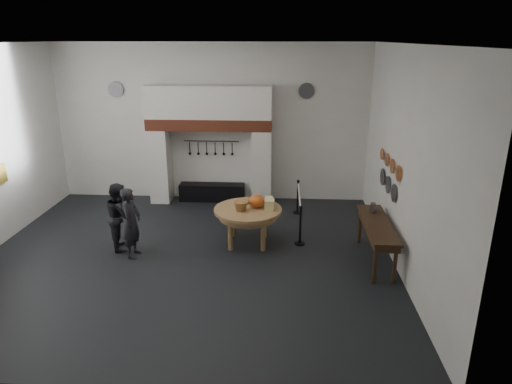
# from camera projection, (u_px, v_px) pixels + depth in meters

# --- Properties ---
(floor) EXTENTS (9.00, 8.00, 0.02)m
(floor) POSITION_uv_depth(u_px,v_px,m) (187.00, 257.00, 10.09)
(floor) COLOR black
(floor) RESTS_ON ground
(ceiling) EXTENTS (9.00, 8.00, 0.02)m
(ceiling) POSITION_uv_depth(u_px,v_px,m) (176.00, 44.00, 8.64)
(ceiling) COLOR silver
(ceiling) RESTS_ON wall_back
(wall_back) EXTENTS (9.00, 0.02, 4.50)m
(wall_back) POSITION_uv_depth(u_px,v_px,m) (211.00, 124.00, 13.14)
(wall_back) COLOR silver
(wall_back) RESTS_ON floor
(wall_front) EXTENTS (9.00, 0.02, 4.50)m
(wall_front) POSITION_uv_depth(u_px,v_px,m) (113.00, 241.00, 5.59)
(wall_front) COLOR silver
(wall_front) RESTS_ON floor
(wall_right) EXTENTS (0.02, 8.00, 4.50)m
(wall_right) POSITION_uv_depth(u_px,v_px,m) (404.00, 162.00, 9.12)
(wall_right) COLOR silver
(wall_right) RESTS_ON floor
(chimney_pier_left) EXTENTS (0.55, 0.70, 2.15)m
(chimney_pier_left) POSITION_uv_depth(u_px,v_px,m) (161.00, 165.00, 13.27)
(chimney_pier_left) COLOR silver
(chimney_pier_left) RESTS_ON floor
(chimney_pier_right) EXTENTS (0.55, 0.70, 2.15)m
(chimney_pier_right) POSITION_uv_depth(u_px,v_px,m) (262.00, 167.00, 13.11)
(chimney_pier_right) COLOR silver
(chimney_pier_right) RESTS_ON floor
(hearth_brick_band) EXTENTS (3.50, 0.72, 0.32)m
(hearth_brick_band) POSITION_uv_depth(u_px,v_px,m) (209.00, 124.00, 12.79)
(hearth_brick_band) COLOR #9E442B
(hearth_brick_band) RESTS_ON chimney_pier_left
(chimney_hood) EXTENTS (3.50, 0.70, 0.90)m
(chimney_hood) POSITION_uv_depth(u_px,v_px,m) (209.00, 102.00, 12.60)
(chimney_hood) COLOR silver
(chimney_hood) RESTS_ON hearth_brick_band
(iron_range) EXTENTS (1.90, 0.45, 0.50)m
(iron_range) POSITION_uv_depth(u_px,v_px,m) (212.00, 192.00, 13.53)
(iron_range) COLOR black
(iron_range) RESTS_ON floor
(utensil_rail) EXTENTS (1.60, 0.02, 0.02)m
(utensil_rail) POSITION_uv_depth(u_px,v_px,m) (211.00, 141.00, 13.23)
(utensil_rail) COLOR black
(utensil_rail) RESTS_ON wall_back
(wall_plaque) EXTENTS (0.05, 0.34, 0.44)m
(wall_plaque) POSITION_uv_depth(u_px,v_px,m) (1.00, 174.00, 10.57)
(wall_plaque) COLOR gold
(wall_plaque) RESTS_ON wall_left
(work_table) EXTENTS (1.78, 1.78, 0.07)m
(work_table) POSITION_uv_depth(u_px,v_px,m) (248.00, 210.00, 10.50)
(work_table) COLOR #A7874F
(work_table) RESTS_ON floor
(pumpkin) EXTENTS (0.36, 0.36, 0.31)m
(pumpkin) POSITION_uv_depth(u_px,v_px,m) (257.00, 201.00, 10.52)
(pumpkin) COLOR #C4471B
(pumpkin) RESTS_ON work_table
(cheese_block_big) EXTENTS (0.22, 0.22, 0.24)m
(cheese_block_big) POSITION_uv_depth(u_px,v_px,m) (270.00, 205.00, 10.38)
(cheese_block_big) COLOR #DBCC83
(cheese_block_big) RESTS_ON work_table
(cheese_block_small) EXTENTS (0.18, 0.18, 0.20)m
(cheese_block_small) POSITION_uv_depth(u_px,v_px,m) (269.00, 201.00, 10.67)
(cheese_block_small) COLOR #E0CE86
(cheese_block_small) RESTS_ON work_table
(wicker_basket) EXTENTS (0.36, 0.36, 0.22)m
(wicker_basket) POSITION_uv_depth(u_px,v_px,m) (241.00, 206.00, 10.32)
(wicker_basket) COLOR #9B6B39
(wicker_basket) RESTS_ON work_table
(bread_loaf) EXTENTS (0.31, 0.18, 0.13)m
(bread_loaf) POSITION_uv_depth(u_px,v_px,m) (245.00, 201.00, 10.81)
(bread_loaf) COLOR olive
(bread_loaf) RESTS_ON work_table
(visitor_near) EXTENTS (0.42, 0.60, 1.58)m
(visitor_near) POSITION_uv_depth(u_px,v_px,m) (132.00, 223.00, 9.92)
(visitor_near) COLOR black
(visitor_near) RESTS_ON floor
(visitor_far) EXTENTS (0.82, 0.92, 1.55)m
(visitor_far) POSITION_uv_depth(u_px,v_px,m) (120.00, 216.00, 10.33)
(visitor_far) COLOR black
(visitor_far) RESTS_ON floor
(side_table) EXTENTS (0.55, 2.20, 0.06)m
(side_table) POSITION_uv_depth(u_px,v_px,m) (378.00, 224.00, 9.64)
(side_table) COLOR #3C2515
(side_table) RESTS_ON floor
(pewter_jug) EXTENTS (0.12, 0.12, 0.22)m
(pewter_jug) POSITION_uv_depth(u_px,v_px,m) (373.00, 208.00, 10.16)
(pewter_jug) COLOR #525157
(pewter_jug) RESTS_ON side_table
(copper_pan_a) EXTENTS (0.03, 0.34, 0.34)m
(copper_pan_a) POSITION_uv_depth(u_px,v_px,m) (398.00, 173.00, 9.41)
(copper_pan_a) COLOR #C6662D
(copper_pan_a) RESTS_ON wall_right
(copper_pan_b) EXTENTS (0.03, 0.32, 0.32)m
(copper_pan_b) POSITION_uv_depth(u_px,v_px,m) (392.00, 166.00, 9.93)
(copper_pan_b) COLOR #C6662D
(copper_pan_b) RESTS_ON wall_right
(copper_pan_c) EXTENTS (0.03, 0.30, 0.30)m
(copper_pan_c) POSITION_uv_depth(u_px,v_px,m) (387.00, 160.00, 10.45)
(copper_pan_c) COLOR #C6662D
(copper_pan_c) RESTS_ON wall_right
(copper_pan_d) EXTENTS (0.03, 0.28, 0.28)m
(copper_pan_d) POSITION_uv_depth(u_px,v_px,m) (382.00, 154.00, 10.97)
(copper_pan_d) COLOR #C6662D
(copper_pan_d) RESTS_ON wall_right
(pewter_plate_left) EXTENTS (0.03, 0.40, 0.40)m
(pewter_plate_left) POSITION_uv_depth(u_px,v_px,m) (394.00, 193.00, 9.76)
(pewter_plate_left) COLOR #4C4C51
(pewter_plate_left) RESTS_ON wall_right
(pewter_plate_mid) EXTENTS (0.03, 0.40, 0.40)m
(pewter_plate_mid) POSITION_uv_depth(u_px,v_px,m) (388.00, 185.00, 10.33)
(pewter_plate_mid) COLOR #4C4C51
(pewter_plate_mid) RESTS_ON wall_right
(pewter_plate_right) EXTENTS (0.03, 0.40, 0.40)m
(pewter_plate_right) POSITION_uv_depth(u_px,v_px,m) (382.00, 177.00, 10.89)
(pewter_plate_right) COLOR #4C4C51
(pewter_plate_right) RESTS_ON wall_right
(pewter_plate_back_left) EXTENTS (0.44, 0.03, 0.44)m
(pewter_plate_back_left) POSITION_uv_depth(u_px,v_px,m) (116.00, 90.00, 12.95)
(pewter_plate_back_left) COLOR #4C4C51
(pewter_plate_back_left) RESTS_ON wall_back
(pewter_plate_back_right) EXTENTS (0.44, 0.03, 0.44)m
(pewter_plate_back_right) POSITION_uv_depth(u_px,v_px,m) (306.00, 91.00, 12.65)
(pewter_plate_back_right) COLOR #4C4C51
(pewter_plate_back_right) RESTS_ON wall_back
(barrier_post_near) EXTENTS (0.05, 0.05, 0.90)m
(barrier_post_near) POSITION_uv_depth(u_px,v_px,m) (300.00, 226.00, 10.58)
(barrier_post_near) COLOR black
(barrier_post_near) RESTS_ON floor
(barrier_post_far) EXTENTS (0.05, 0.05, 0.90)m
(barrier_post_far) POSITION_uv_depth(u_px,v_px,m) (298.00, 198.00, 12.47)
(barrier_post_far) COLOR black
(barrier_post_far) RESTS_ON floor
(barrier_rope) EXTENTS (0.04, 2.00, 0.04)m
(barrier_rope) POSITION_uv_depth(u_px,v_px,m) (299.00, 196.00, 11.40)
(barrier_rope) COLOR white
(barrier_rope) RESTS_ON barrier_post_near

